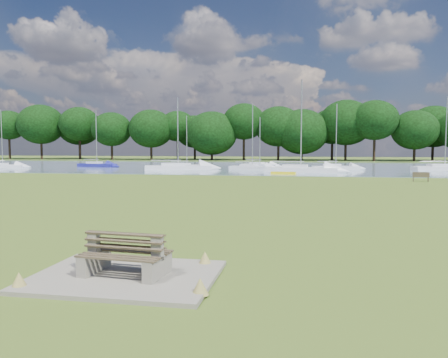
% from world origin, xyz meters
% --- Properties ---
extents(ground, '(220.00, 220.00, 0.00)m').
position_xyz_m(ground, '(0.00, 0.00, 0.00)').
color(ground, olive).
extents(river, '(220.00, 40.00, 0.10)m').
position_xyz_m(river, '(0.00, 42.00, 0.00)').
color(river, slate).
rests_on(river, ground).
extents(far_bank, '(220.00, 20.00, 0.40)m').
position_xyz_m(far_bank, '(0.00, 72.00, 0.00)').
color(far_bank, '#4C6626').
rests_on(far_bank, ground).
extents(concrete_pad, '(4.20, 3.20, 0.10)m').
position_xyz_m(concrete_pad, '(0.00, -14.00, 0.05)').
color(concrete_pad, gray).
rests_on(concrete_pad, ground).
extents(bench_pair, '(2.05, 1.32, 1.05)m').
position_xyz_m(bench_pair, '(0.00, -14.00, 0.53)').
color(bench_pair, gray).
rests_on(bench_pair, concrete_pad).
extents(riverbank_bench, '(1.42, 0.65, 0.85)m').
position_xyz_m(riverbank_bench, '(14.18, 17.16, 0.43)').
color(riverbank_bench, brown).
rests_on(riverbank_bench, ground).
extents(kayak, '(2.79, 1.06, 0.27)m').
position_xyz_m(kayak, '(1.91, 24.45, 0.19)').
color(kayak, yellow).
rests_on(kayak, river).
extents(tree_line, '(146.30, 9.96, 12.06)m').
position_xyz_m(tree_line, '(1.21, 68.00, 7.19)').
color(tree_line, black).
rests_on(tree_line, far_bank).
extents(sailboat_0, '(6.34, 3.58, 8.53)m').
position_xyz_m(sailboat_0, '(-2.56, 33.15, 0.48)').
color(sailboat_0, silver).
rests_on(sailboat_0, river).
extents(sailboat_1, '(6.10, 2.71, 8.46)m').
position_xyz_m(sailboat_1, '(8.10, 34.58, 0.52)').
color(sailboat_1, silver).
rests_on(sailboat_1, river).
extents(sailboat_2, '(6.16, 2.87, 8.23)m').
position_xyz_m(sailboat_2, '(-38.12, 31.93, 0.47)').
color(sailboat_2, silver).
rests_on(sailboat_2, river).
extents(sailboat_3, '(5.76, 3.21, 7.35)m').
position_xyz_m(sailboat_3, '(-12.35, 36.70, 0.45)').
color(sailboat_3, silver).
rests_on(sailboat_3, river).
extents(sailboat_4, '(8.51, 2.89, 10.79)m').
position_xyz_m(sailboat_4, '(3.65, 28.69, 0.58)').
color(sailboat_4, silver).
rests_on(sailboat_4, river).
extents(sailboat_5, '(8.08, 3.57, 9.31)m').
position_xyz_m(sailboat_5, '(21.63, 36.00, 0.52)').
color(sailboat_5, silver).
rests_on(sailboat_5, river).
extents(sailboat_7, '(5.70, 3.37, 7.28)m').
position_xyz_m(sailboat_7, '(-2.27, 39.98, 0.50)').
color(sailboat_7, silver).
rests_on(sailboat_7, river).
extents(sailboat_8, '(8.83, 4.98, 9.33)m').
position_xyz_m(sailboat_8, '(-12.10, 31.32, 0.56)').
color(sailboat_8, silver).
rests_on(sailboat_8, river).
extents(sailboat_9, '(6.10, 2.69, 8.25)m').
position_xyz_m(sailboat_9, '(-25.98, 36.47, 0.53)').
color(sailboat_9, navy).
rests_on(sailboat_9, river).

